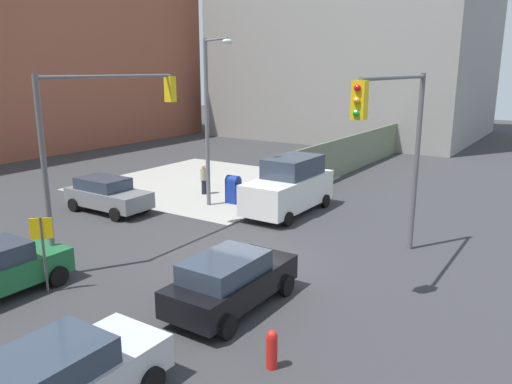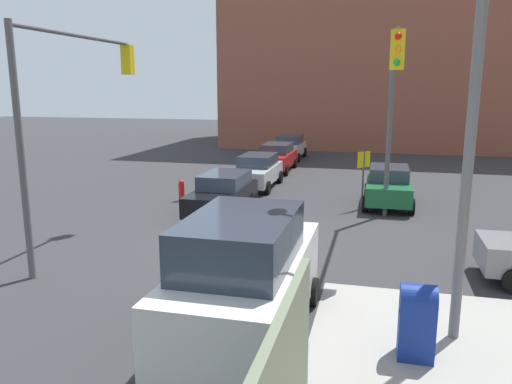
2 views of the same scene
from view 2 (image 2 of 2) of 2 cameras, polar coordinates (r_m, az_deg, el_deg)
ground_plane at (r=16.39m, az=-1.46°, el=-5.56°), size 120.00×120.00×0.00m
building_brick_west at (r=47.38m, az=15.93°, el=17.78°), size 16.00×28.00×20.35m
traffic_signal_nw_corner at (r=17.18m, az=15.31°, el=10.67°), size 6.20×0.36×6.50m
traffic_signal_se_corner at (r=15.58m, az=-20.23°, el=10.27°), size 6.11×0.36×6.50m
street_lamp_corner at (r=10.13m, az=21.64°, el=9.91°), size 1.50×2.40×8.00m
warning_sign_two_way at (r=20.74m, az=12.17°, el=2.52°), size 0.48×0.48×2.40m
mailbox_blue at (r=9.82m, az=17.93°, el=-13.66°), size 0.56×0.64×1.43m
fire_hydrant at (r=22.19m, az=-8.51°, el=0.23°), size 0.26×0.26×0.94m
sedan_red at (r=29.98m, az=2.33°, el=4.04°), size 4.47×2.02×1.62m
sedan_white at (r=35.19m, az=3.81°, el=5.18°), size 4.34×2.02×1.62m
sedan_black at (r=19.54m, az=-3.80°, el=-0.17°), size 4.35×2.02×1.62m
sedan_green at (r=21.83m, az=14.90°, el=0.72°), size 4.06×2.02×1.62m
sedan_silver at (r=24.93m, az=0.10°, el=2.46°), size 4.42×2.02×1.62m
van_white_delivery at (r=9.79m, az=-1.14°, el=-9.85°), size 5.40×2.32×2.62m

